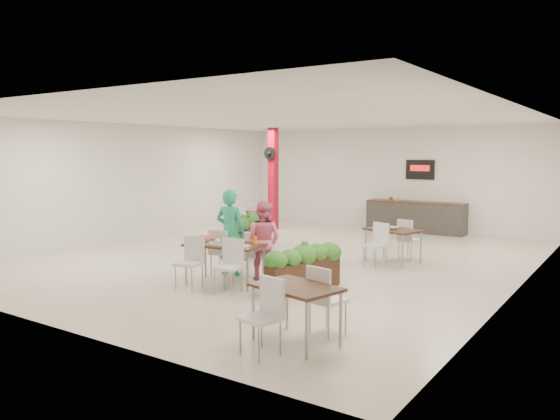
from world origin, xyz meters
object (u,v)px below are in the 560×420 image
(side_table_a, at_px, (244,216))
(side_table_c, at_px, (296,296))
(side_table_b, at_px, (393,235))
(diner_man, at_px, (230,232))
(main_table, at_px, (224,250))
(planter_left, at_px, (247,233))
(planter_right, at_px, (304,264))
(diner_woman, at_px, (263,240))
(red_column, at_px, (273,177))
(service_counter, at_px, (415,216))

(side_table_a, bearing_deg, side_table_c, -68.45)
(side_table_a, distance_m, side_table_c, 8.73)
(side_table_c, bearing_deg, side_table_b, 113.04)
(diner_man, bearing_deg, main_table, 110.98)
(diner_man, distance_m, side_table_c, 4.15)
(diner_man, distance_m, planter_left, 2.15)
(side_table_b, bearing_deg, planter_right, -79.23)
(side_table_c, bearing_deg, diner_man, 153.76)
(diner_woman, bearing_deg, diner_man, -9.82)
(planter_right, bearing_deg, red_column, 128.59)
(service_counter, distance_m, side_table_c, 10.55)
(service_counter, relative_size, side_table_b, 1.79)
(diner_woman, bearing_deg, planter_left, -55.47)
(side_table_a, relative_size, side_table_c, 0.99)
(diner_man, relative_size, side_table_b, 1.02)
(diner_woman, height_order, side_table_a, diner_woman)
(diner_man, relative_size, side_table_a, 1.03)
(diner_man, relative_size, planter_left, 0.88)
(red_column, height_order, service_counter, red_column)
(main_table, xyz_separation_m, diner_man, (-0.39, 0.66, 0.22))
(side_table_a, relative_size, side_table_b, 0.99)
(side_table_a, bearing_deg, red_column, 79.46)
(planter_left, bearing_deg, planter_right, -36.88)
(side_table_c, bearing_deg, diner_woman, 145.56)
(main_table, bearing_deg, side_table_c, -35.04)
(red_column, bearing_deg, planter_left, -63.43)
(side_table_b, xyz_separation_m, side_table_c, (0.96, -5.53, -0.01))
(planter_right, xyz_separation_m, side_table_c, (1.28, -2.28, 0.13))
(red_column, height_order, side_table_a, red_column)
(diner_woman, height_order, side_table_c, diner_woman)
(side_table_b, bearing_deg, diner_woman, -99.99)
(planter_right, relative_size, side_table_c, 1.02)
(service_counter, relative_size, diner_woman, 1.98)
(diner_man, height_order, side_table_b, diner_man)
(diner_woman, xyz_separation_m, side_table_b, (1.44, 2.90, -0.13))
(side_table_a, bearing_deg, planter_right, -63.08)
(red_column, relative_size, side_table_c, 1.91)
(diner_man, xyz_separation_m, side_table_a, (-2.65, 3.85, -0.23))
(red_column, relative_size, main_table, 1.77)
(side_table_c, bearing_deg, service_counter, 115.20)
(service_counter, relative_size, planter_left, 1.54)
(planter_left, distance_m, side_table_c, 6.16)
(service_counter, height_order, side_table_c, service_counter)
(side_table_b, bearing_deg, service_counter, 120.86)
(red_column, bearing_deg, diner_man, -62.73)
(side_table_b, bearing_deg, side_table_c, -63.76)
(red_column, xyz_separation_m, diner_man, (3.00, -5.83, -0.79))
(main_table, xyz_separation_m, side_table_b, (1.84, 3.56, -0.01))
(diner_woman, relative_size, side_table_a, 0.91)
(side_table_b, bearing_deg, main_table, -101.06)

